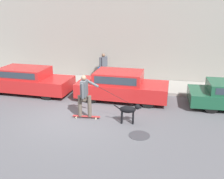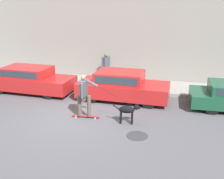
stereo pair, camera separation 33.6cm
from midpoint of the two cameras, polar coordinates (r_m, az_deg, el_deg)
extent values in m
plane|color=#545459|center=(10.54, -8.81, -6.24)|extent=(36.00, 36.00, 0.00)
cube|color=gray|center=(15.55, -1.13, 12.24)|extent=(32.00, 0.30, 5.49)
cube|color=gray|center=(14.76, -2.29, 1.34)|extent=(30.00, 2.38, 0.15)
cylinder|color=black|center=(14.02, -11.91, 1.03)|extent=(0.61, 0.22, 0.61)
cylinder|color=black|center=(12.77, -14.79, -0.85)|extent=(0.61, 0.22, 0.61)
cylinder|color=black|center=(15.40, -21.15, 1.71)|extent=(0.61, 0.22, 0.61)
cube|color=#B21E1E|center=(14.00, -18.35, 1.34)|extent=(4.48, 1.87, 0.65)
cube|color=#B21E1E|center=(13.96, -19.19, 3.58)|extent=(2.40, 1.63, 0.47)
cube|color=#28333D|center=(13.33, -21.00, 2.85)|extent=(2.07, 0.08, 0.30)
cylinder|color=black|center=(12.90, 7.86, -0.18)|extent=(0.62, 0.21, 0.62)
cylinder|color=black|center=(11.46, 7.06, -2.49)|extent=(0.62, 0.21, 0.62)
cylinder|color=black|center=(13.38, -3.35, 0.63)|extent=(0.62, 0.21, 0.62)
cylinder|color=black|center=(12.00, -5.45, -1.48)|extent=(0.62, 0.21, 0.62)
cube|color=#B21E1E|center=(12.30, 1.46, 0.06)|extent=(4.26, 1.85, 0.65)
cube|color=#B21E1E|center=(12.17, 0.70, 2.75)|extent=(2.19, 1.64, 0.53)
cube|color=#28333D|center=(11.41, -0.19, 1.86)|extent=(1.90, 0.05, 0.34)
cylinder|color=black|center=(12.95, 19.04, -0.98)|extent=(0.61, 0.22, 0.61)
cylinder|color=black|center=(11.53, 20.08, -3.38)|extent=(0.61, 0.22, 0.61)
cylinder|color=black|center=(10.01, 3.67, -6.03)|extent=(0.07, 0.07, 0.44)
cylinder|color=black|center=(9.88, 3.62, -6.38)|extent=(0.07, 0.07, 0.44)
cylinder|color=black|center=(10.04, 1.23, -5.92)|extent=(0.07, 0.07, 0.44)
cylinder|color=black|center=(9.91, 1.15, -6.27)|extent=(0.07, 0.07, 0.44)
ellipsoid|color=black|center=(9.83, 2.44, -4.37)|extent=(0.63, 0.33, 0.27)
sphere|color=black|center=(9.76, 4.60, -3.78)|extent=(0.20, 0.20, 0.20)
cylinder|color=black|center=(9.77, 5.14, -3.89)|extent=(0.12, 0.10, 0.09)
cylinder|color=black|center=(9.83, 0.12, -3.82)|extent=(0.25, 0.07, 0.19)
cylinder|color=beige|center=(10.49, -4.28, -5.99)|extent=(0.07, 0.04, 0.07)
cylinder|color=beige|center=(10.35, -4.45, -6.33)|extent=(0.07, 0.04, 0.07)
cylinder|color=beige|center=(10.67, -8.49, -5.72)|extent=(0.07, 0.04, 0.07)
cylinder|color=beige|center=(10.54, -8.71, -6.04)|extent=(0.07, 0.04, 0.07)
cube|color=#A82D2D|center=(10.49, -6.51, -5.81)|extent=(1.11, 0.21, 0.02)
cylinder|color=brown|center=(10.29, -5.84, -3.65)|extent=(0.15, 0.15, 0.85)
cylinder|color=brown|center=(10.38, -7.92, -3.54)|extent=(0.15, 0.15, 0.85)
cube|color=brown|center=(10.22, -6.96, -1.82)|extent=(0.21, 0.35, 0.17)
cube|color=#4C5156|center=(10.09, -7.04, 0.29)|extent=(0.25, 0.45, 0.62)
sphere|color=#997056|center=(9.98, -7.13, 2.52)|extent=(0.20, 0.20, 0.20)
cylinder|color=#4C5156|center=(9.86, -7.41, -0.36)|extent=(0.10, 0.10, 0.59)
cylinder|color=#4C5156|center=(10.17, -5.35, 1.37)|extent=(0.59, 0.18, 0.31)
cylinder|color=black|center=(9.90, 0.25, -1.63)|extent=(1.57, 0.25, 0.65)
cylinder|color=#28282D|center=(15.12, -2.72, 3.53)|extent=(0.16, 0.16, 0.77)
cylinder|color=#28282D|center=(15.24, -2.25, 3.66)|extent=(0.16, 0.16, 0.77)
cube|color=#424751|center=(15.03, -2.52, 6.06)|extent=(0.41, 0.50, 0.56)
cylinder|color=#424751|center=(14.84, -3.24, 5.94)|extent=(0.10, 0.10, 0.53)
cylinder|color=#424751|center=(15.22, -1.81, 6.27)|extent=(0.10, 0.10, 0.53)
sphere|color=brown|center=(14.96, -2.54, 7.48)|extent=(0.20, 0.20, 0.20)
cube|color=#1E569E|center=(14.92, -3.22, 4.46)|extent=(0.24, 0.33, 0.25)
cylinder|color=#38383D|center=(9.16, 4.91, -9.93)|extent=(0.73, 0.73, 0.01)
camera|label=1|loc=(0.17, -90.89, -0.29)|focal=42.00mm
camera|label=2|loc=(0.17, 89.11, 0.29)|focal=42.00mm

